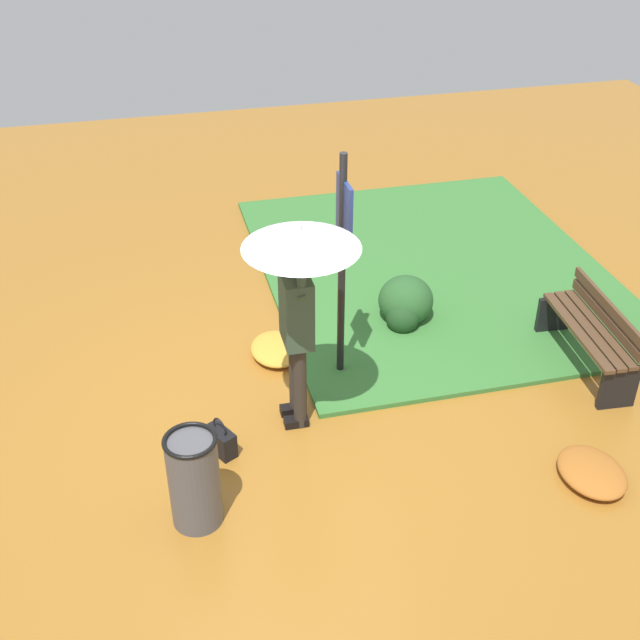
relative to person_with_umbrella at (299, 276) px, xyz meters
name	(u,v)px	position (x,y,z in m)	size (l,w,h in m)	color
ground_plane	(280,428)	(0.02, -0.20, -1.55)	(18.00, 18.00, 0.00)	#9E6623
grass_verge	(433,269)	(-2.42, 2.17, -1.53)	(4.80, 4.00, 0.05)	#387533
person_with_umbrella	(299,276)	(0.00, 0.00, 0.00)	(0.96, 0.96, 2.04)	#2D2823
info_sign_post	(343,243)	(-0.68, 0.56, -0.11)	(0.44, 0.07, 2.30)	black
handbag	(221,441)	(0.21, -0.76, -1.42)	(0.33, 0.27, 0.37)	black
park_bench	(591,333)	(-0.19, 2.95, -1.15)	(1.40, 0.45, 0.75)	black
trash_bin	(194,480)	(0.94, -1.05, -1.13)	(0.42, 0.42, 0.83)	#4C4C51
shrub_cluster	(405,303)	(-1.39, 1.46, -1.30)	(0.65, 0.59, 0.53)	#285628
leaf_pile_near_person	(277,349)	(-1.13, -0.01, -1.48)	(0.66, 0.53, 0.14)	gold
leaf_pile_by_bench	(592,472)	(1.27, 2.21, -1.48)	(0.67, 0.54, 0.15)	#A86023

